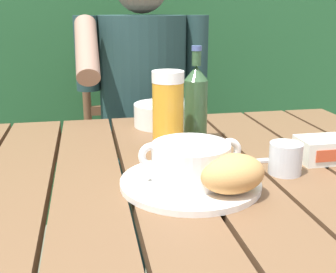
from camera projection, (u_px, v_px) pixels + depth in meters
name	position (u px, v px, depth m)	size (l,w,h in m)	color
dining_table	(158.00, 209.00, 0.92)	(1.29, 0.92, 0.72)	brown
hedge_backdrop	(129.00, 3.00, 2.23)	(3.40, 0.88, 2.11)	#275C31
chair_near_diner	(139.00, 150.00, 1.83)	(0.45, 0.44, 0.96)	brown
person_eating	(144.00, 100.00, 1.57)	(0.48, 0.47, 1.24)	#213D3B
serving_plate	(190.00, 182.00, 0.82)	(0.27, 0.27, 0.01)	white
soup_bowl	(191.00, 161.00, 0.81)	(0.20, 0.15, 0.08)	white
bread_roll	(232.00, 174.00, 0.76)	(0.14, 0.12, 0.07)	tan
beer_glass	(168.00, 113.00, 0.98)	(0.07, 0.07, 0.19)	orange
beer_bottle	(196.00, 103.00, 1.06)	(0.06, 0.06, 0.24)	#30522F
water_glass_small	(285.00, 158.00, 0.87)	(0.07, 0.07, 0.07)	silver
butter_tub	(322.00, 150.00, 0.95)	(0.11, 0.08, 0.05)	white
table_knife	(239.00, 162.00, 0.93)	(0.14, 0.02, 0.01)	silver
diner_bowl	(161.00, 115.00, 1.23)	(0.16, 0.16, 0.06)	white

